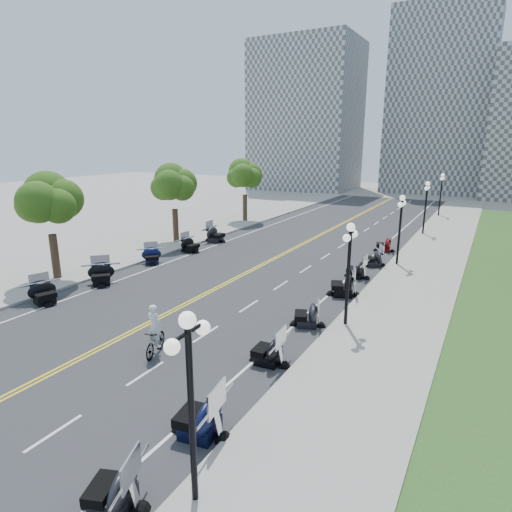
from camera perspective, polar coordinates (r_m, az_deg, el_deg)
The scene contains 49 objects.
ground at distance 22.25m, azimuth -13.48°, elevation -8.38°, with size 160.00×160.00×0.00m, color gray.
road at distance 29.86m, azimuth -0.52°, elevation -1.87°, with size 16.00×90.00×0.01m, color #333335.
centerline_yellow_a at distance 29.91m, azimuth -0.72°, elevation -1.82°, with size 0.12×90.00×0.00m, color yellow.
centerline_yellow_b at distance 29.80m, azimuth -0.32°, elevation -1.89°, with size 0.12×90.00×0.00m, color yellow.
edge_line_north at distance 27.42m, azimuth 11.22°, elevation -3.71°, with size 0.12×90.00×0.00m, color white.
edge_line_south at distance 33.36m, azimuth -10.12°, elevation -0.28°, with size 0.12×90.00×0.00m, color white.
lane_dash_4 at distance 15.53m, azimuth -25.33°, elevation -20.52°, with size 0.12×2.00×0.00m, color white.
lane_dash_5 at distance 17.66m, azimuth -14.52°, elevation -14.89°, with size 0.12×2.00×0.00m, color white.
lane_dash_6 at distance 20.36m, azimuth -6.69°, elevation -10.28°, with size 0.12×2.00×0.00m, color white.
lane_dash_7 at distance 23.44m, azimuth -0.96°, elevation -6.69°, with size 0.12×2.00×0.00m, color white.
lane_dash_8 at distance 26.76m, azimuth 3.34°, elevation -3.91°, with size 0.12×2.00×0.00m, color white.
lane_dash_9 at distance 30.24m, azimuth 6.65°, elevation -1.74°, with size 0.12×2.00×0.00m, color white.
lane_dash_10 at distance 33.84m, azimuth 9.26°, elevation -0.02°, with size 0.12×2.00×0.00m, color white.
lane_dash_11 at distance 37.52m, azimuth 11.36°, elevation 1.36°, with size 0.12×2.00×0.00m, color white.
lane_dash_12 at distance 41.26m, azimuth 13.08°, elevation 2.50°, with size 0.12×2.00×0.00m, color white.
lane_dash_13 at distance 45.05m, azimuth 14.52°, elevation 3.44°, with size 0.12×2.00×0.00m, color white.
lane_dash_14 at distance 48.87m, azimuth 15.74°, elevation 4.23°, with size 0.12×2.00×0.00m, color white.
lane_dash_15 at distance 52.71m, azimuth 16.78°, elevation 4.91°, with size 0.12×2.00×0.00m, color white.
lane_dash_16 at distance 56.58m, azimuth 17.69°, elevation 5.50°, with size 0.12×2.00×0.00m, color white.
lane_dash_17 at distance 60.47m, azimuth 18.47°, elevation 6.00°, with size 0.12×2.00×0.00m, color white.
lane_dash_18 at distance 64.37m, azimuth 19.17°, elevation 6.45°, with size 0.12×2.00×0.00m, color white.
lane_dash_19 at distance 68.28m, azimuth 19.78°, elevation 6.84°, with size 0.12×2.00×0.00m, color white.
sidewalk_north at distance 26.53m, azimuth 19.69°, elevation -4.82°, with size 5.00×90.00×0.15m, color #9E9991.
sidewalk_south at distance 36.02m, azimuth -15.20°, elevation 0.66°, with size 5.00×90.00×0.15m, color #9E9991.
distant_block_a at distance 83.39m, azimuth 6.71°, elevation 17.89°, with size 18.00×14.00×26.00m, color gray.
distant_block_b at distance 83.69m, azimuth 23.28°, elevation 18.19°, with size 16.00×12.00×30.00m, color gray.
street_lamp_1 at distance 10.69m, azimuth -8.60°, elevation -19.83°, with size 0.50×1.20×4.90m, color black, non-canonical shape.
street_lamp_2 at distance 20.55m, azimuth 12.18°, elevation -2.53°, with size 0.50×1.20×4.90m, color black, non-canonical shape.
street_lamp_3 at distance 31.91m, azimuth 18.60°, elevation 3.25°, with size 0.50×1.20×4.90m, color black, non-canonical shape.
street_lamp_4 at distance 43.62m, azimuth 21.64°, elevation 5.95°, with size 0.50×1.20×4.90m, color black, non-canonical shape.
street_lamp_5 at distance 55.45m, azimuth 23.40°, elevation 7.50°, with size 0.50×1.20×4.90m, color black, non-canonical shape.
tree_2 at distance 29.68m, azimuth -25.90°, elevation 5.91°, with size 4.80×4.80×9.20m, color #235619, non-canonical shape.
tree_3 at distance 37.80m, azimuth -10.90°, elevation 8.78°, with size 4.80×4.80×9.20m, color #235619, non-canonical shape.
tree_4 at distance 47.59m, azimuth -1.51°, elevation 10.27°, with size 4.80×4.80×9.20m, color #235619, non-canonical shape.
motorcycle_n_3 at distance 12.21m, azimuth -18.61°, elevation -27.06°, with size 1.82×1.82×1.28m, color black, non-canonical shape.
motorcycle_n_4 at distance 13.85m, azimuth -7.56°, elevation -20.15°, with size 2.08×2.08×1.46m, color black, non-canonical shape.
motorcycle_n_5 at distance 17.54m, azimuth 1.67°, elevation -12.24°, with size 1.84×1.84×1.29m, color black, non-canonical shape.
motorcycle_n_6 at distance 20.97m, azimuth 6.82°, elevation -7.60°, with size 1.86×1.86×1.30m, color black, non-canonical shape.
motorcycle_n_7 at distance 25.28m, azimuth 11.53°, elevation -3.62°, with size 2.10×2.10×1.47m, color black, non-canonical shape.
motorcycle_n_8 at distance 28.82m, azimuth 13.29°, elevation -1.61°, with size 1.80×1.80×1.26m, color black, non-canonical shape.
motorcycle_n_9 at distance 31.80m, azimuth 15.42°, elevation -0.17°, with size 1.84×1.84×1.29m, color black, non-canonical shape.
motorcycle_n_10 at distance 36.30m, azimuth 16.70°, elevation 1.59°, with size 1.84×1.84×1.29m, color #590A0C, non-canonical shape.
motorcycle_s_5 at distance 26.34m, azimuth -26.45°, elevation -4.34°, with size 1.89×1.89×1.33m, color black, non-canonical shape.
motorcycle_s_6 at distance 28.39m, azimuth -19.97°, elevation -2.21°, with size 2.03×2.03×1.42m, color black, non-canonical shape.
motorcycle_s_7 at distance 32.18m, azimuth -13.74°, elevation 0.08°, with size 1.78×1.78×1.25m, color black, non-canonical shape.
motorcycle_s_8 at distance 34.92m, azimuth -8.77°, elevation 1.56°, with size 1.88×1.88×1.31m, color black, non-canonical shape.
motorcycle_s_9 at distance 38.22m, azimuth -5.44°, elevation 2.99°, with size 2.17×2.17×1.52m, color black, non-canonical shape.
bicycle at distance 18.76m, azimuth -13.27°, elevation -11.01°, with size 0.54×1.91×1.15m, color #A51414.
cyclist_rider at distance 18.16m, azimuth -13.55°, elevation -6.71°, with size 0.68×0.45×1.87m, color silver.
Camera 1 is at (14.12, -14.84, 8.67)m, focal length 30.00 mm.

